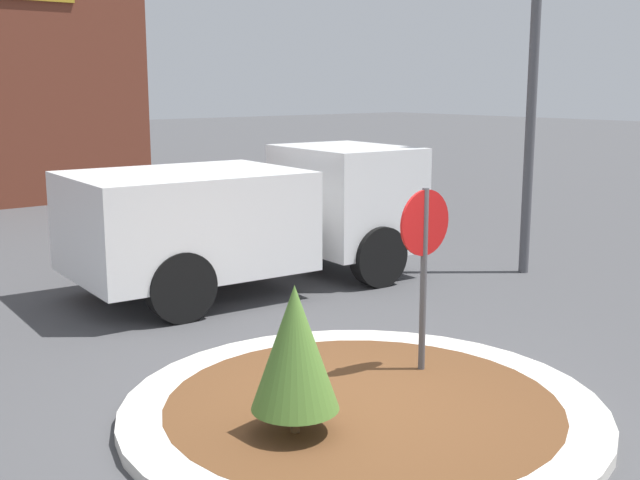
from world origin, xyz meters
TOP-DOWN VIEW (x-y plane):
  - ground_plane at (0.00, 0.00)m, footprint 120.00×120.00m
  - traffic_island at (0.00, 0.00)m, footprint 4.57×4.57m
  - stop_sign at (1.09, 0.28)m, footprint 0.68×0.07m
  - island_shrub at (-0.90, -0.12)m, footprint 0.76×0.76m
  - utility_truck at (1.95, 4.68)m, footprint 5.52×2.77m
  - light_pole at (6.04, 2.64)m, footprint 0.70×0.30m

SIDE VIEW (x-z plane):
  - ground_plane at x=0.00m, z-range 0.00..0.00m
  - traffic_island at x=0.00m, z-range 0.00..0.12m
  - island_shrub at x=-0.90m, z-range 0.23..1.54m
  - utility_truck at x=1.95m, z-range 0.10..2.19m
  - stop_sign at x=1.09m, z-range 0.39..2.44m
  - light_pole at x=6.04m, z-range 0.55..6.56m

